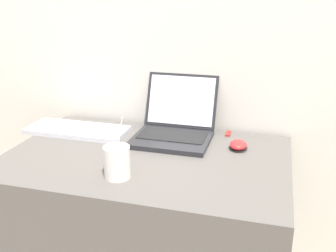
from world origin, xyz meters
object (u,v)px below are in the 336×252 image
at_px(external_keyboard, 77,130).
at_px(computer_mouse, 238,145).
at_px(laptop, 175,125).
at_px(usb_stick, 228,134).
at_px(drink_cup, 117,161).

bearing_deg(external_keyboard, computer_mouse, 0.14).
distance_m(laptop, usb_stick, 0.24).
height_order(laptop, usb_stick, laptop).
xyz_separation_m(laptop, drink_cup, (-0.09, -0.42, 0.01)).
distance_m(laptop, drink_cup, 0.43).
xyz_separation_m(drink_cup, external_keyboard, (-0.34, 0.36, -0.05)).
height_order(drink_cup, usb_stick, drink_cup).
xyz_separation_m(computer_mouse, external_keyboard, (-0.70, -0.00, -0.00)).
bearing_deg(usb_stick, computer_mouse, -68.55).
distance_m(computer_mouse, external_keyboard, 0.70).
xyz_separation_m(external_keyboard, usb_stick, (0.64, 0.15, -0.01)).
bearing_deg(external_keyboard, usb_stick, 13.17).
bearing_deg(usb_stick, laptop, -157.57).
relative_size(laptop, external_keyboard, 0.78).
height_order(laptop, external_keyboard, laptop).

